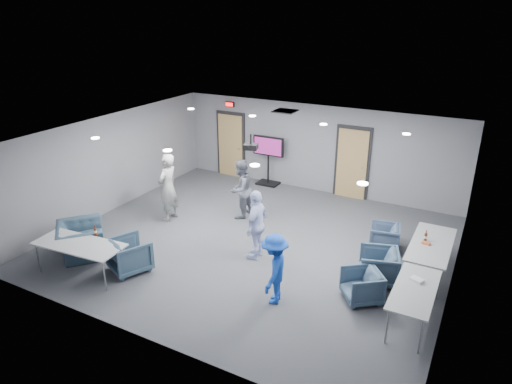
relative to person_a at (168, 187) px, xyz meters
The scene contains 29 objects.
floor 2.80m from the person_a, ahead, with size 9.00×9.00×0.00m, color #3D3F45.
ceiling 3.19m from the person_a, ahead, with size 9.00×9.00×0.00m, color white.
wall_back 4.73m from the person_a, 55.85° to the left, with size 9.00×0.02×2.70m, color slate.
wall_front 4.90m from the person_a, 57.20° to the right, with size 9.00×0.02×2.70m, color slate.
wall_left 1.91m from the person_a, behind, with size 0.02×8.00×2.70m, color slate.
wall_right 7.16m from the person_a, ahead, with size 0.02×8.00×2.70m, color slate.
door_left 3.87m from the person_a, 95.28° to the left, with size 1.06×0.17×2.24m.
door_right 5.44m from the person_a, 45.06° to the left, with size 1.06×0.17×2.24m.
exit_sign 4.14m from the person_a, 95.31° to the left, with size 0.32×0.08×0.16m.
hvac_diffuser 3.87m from the person_a, 51.52° to the left, with size 0.60×0.60×0.03m, color black.
downlights 3.18m from the person_a, ahead, with size 6.18×3.78×0.02m.
person_a is the anchor object (origin of this frame).
person_b 1.93m from the person_a, 32.53° to the left, with size 0.79×0.62×1.63m, color slate.
person_c 3.11m from the person_a, 12.74° to the right, with size 0.97×0.40×1.65m, color #C6D2FF.
person_d 4.64m from the person_a, 26.38° to the right, with size 0.93×0.54×1.44m, color blue.
chair_right_a 5.68m from the person_a, 10.73° to the left, with size 0.67×0.69×0.62m, color #3D4E69.
chair_right_b 5.80m from the person_a, ahead, with size 0.77×0.79×0.72m, color #394E63.
chair_right_c 5.81m from the person_a, 12.23° to the right, with size 0.68×0.70×0.64m, color #3E546C.
chair_front_a 2.71m from the person_a, 70.74° to the right, with size 0.80×0.82×0.75m, color #394E62.
chair_front_b 2.63m from the person_a, 103.57° to the right, with size 1.15×1.00×0.74m, color #344A5B.
table_right_a 6.66m from the person_a, ahead, with size 0.81×1.96×0.73m.
table_right_b 6.81m from the person_a, 12.63° to the right, with size 0.71×1.70×0.73m.
table_front_left 3.11m from the person_a, 88.81° to the right, with size 2.02×0.98×0.73m.
bottle_front 2.64m from the person_a, 88.33° to the right, with size 0.06×0.06×0.24m.
bottle_right 6.52m from the person_a, ahead, with size 0.07×0.07×0.25m.
snack_box 6.55m from the person_a, ahead, with size 0.17×0.11×0.04m, color #BB572E.
wrapper 6.74m from the person_a, 10.42° to the right, with size 0.23×0.15×0.05m, color white.
tv_stand 3.82m from the person_a, 72.33° to the left, with size 1.04×0.50×1.60m.
projector 2.93m from the person_a, ahead, with size 0.37×0.34×0.35m.
Camera 1 is at (4.73, -8.76, 5.33)m, focal length 32.00 mm.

